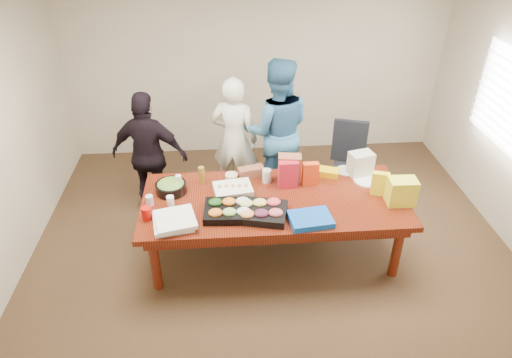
{
  "coord_description": "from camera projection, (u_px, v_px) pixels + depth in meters",
  "views": [
    {
      "loc": [
        -0.49,
        -3.95,
        3.54
      ],
      "look_at": [
        -0.19,
        0.1,
        0.94
      ],
      "focal_mm": 32.08,
      "sensor_mm": 36.0,
      "label": 1
    }
  ],
  "objects": [
    {
      "name": "floor",
      "position": [
        273.0,
        253.0,
        5.26
      ],
      "size": [
        5.5,
        5.0,
        0.02
      ],
      "primitive_type": "cube",
      "color": "#47301E",
      "rests_on": "ground"
    },
    {
      "name": "ceiling",
      "position": [
        279.0,
        6.0,
        3.79
      ],
      "size": [
        5.5,
        5.0,
        0.02
      ],
      "primitive_type": "cube",
      "color": "white",
      "rests_on": "wall_back"
    },
    {
      "name": "wall_back",
      "position": [
        256.0,
        66.0,
        6.63
      ],
      "size": [
        5.5,
        0.04,
        2.7
      ],
      "primitive_type": "cube",
      "color": "beige",
      "rests_on": "floor"
    },
    {
      "name": "window_panel",
      "position": [
        511.0,
        103.0,
        5.12
      ],
      "size": [
        0.03,
        1.4,
        1.1
      ],
      "primitive_type": "cube",
      "color": "white",
      "rests_on": "wall_right"
    },
    {
      "name": "window_blinds",
      "position": [
        507.0,
        103.0,
        5.12
      ],
      "size": [
        0.04,
        1.36,
        1.0
      ],
      "primitive_type": "cube",
      "color": "beige",
      "rests_on": "wall_right"
    },
    {
      "name": "conference_table",
      "position": [
        273.0,
        226.0,
        5.05
      ],
      "size": [
        2.8,
        1.2,
        0.75
      ],
      "primitive_type": "cube",
      "color": "#4C1C0F",
      "rests_on": "floor"
    },
    {
      "name": "office_chair",
      "position": [
        351.0,
        168.0,
        5.83
      ],
      "size": [
        0.67,
        0.67,
        1.04
      ],
      "primitive_type": "cube",
      "rotation": [
        0.0,
        0.0,
        -0.31
      ],
      "color": "black",
      "rests_on": "floor"
    },
    {
      "name": "person_center",
      "position": [
        234.0,
        139.0,
        5.83
      ],
      "size": [
        0.69,
        0.55,
        1.65
      ],
      "primitive_type": "imported",
      "rotation": [
        0.0,
        0.0,
        2.85
      ],
      "color": "white",
      "rests_on": "floor"
    },
    {
      "name": "person_right",
      "position": [
        276.0,
        130.0,
        5.8
      ],
      "size": [
        0.94,
        0.75,
        1.87
      ],
      "primitive_type": "imported",
      "rotation": [
        0.0,
        0.0,
        3.09
      ],
      "color": "teal",
      "rests_on": "floor"
    },
    {
      "name": "person_left",
      "position": [
        150.0,
        155.0,
        5.54
      ],
      "size": [
        1.0,
        0.59,
        1.6
      ],
      "primitive_type": "imported",
      "rotation": [
        0.0,
        0.0,
        2.91
      ],
      "color": "black",
      "rests_on": "floor"
    },
    {
      "name": "veggie_tray",
      "position": [
        229.0,
        211.0,
        4.61
      ],
      "size": [
        0.53,
        0.43,
        0.08
      ],
      "primitive_type": "cube",
      "rotation": [
        0.0,
        0.0,
        -0.07
      ],
      "color": "black",
      "rests_on": "conference_table"
    },
    {
      "name": "fruit_tray",
      "position": [
        261.0,
        212.0,
        4.59
      ],
      "size": [
        0.59,
        0.51,
        0.08
      ],
      "primitive_type": "cube",
      "rotation": [
        0.0,
        0.0,
        -0.23
      ],
      "color": "black",
      "rests_on": "conference_table"
    },
    {
      "name": "sheet_cake",
      "position": [
        233.0,
        189.0,
        4.94
      ],
      "size": [
        0.44,
        0.36,
        0.07
      ],
      "primitive_type": "cube",
      "rotation": [
        0.0,
        0.0,
        0.15
      ],
      "color": "white",
      "rests_on": "conference_table"
    },
    {
      "name": "salad_bowl",
      "position": [
        171.0,
        188.0,
        4.93
      ],
      "size": [
        0.43,
        0.43,
        0.11
      ],
      "primitive_type": "cylinder",
      "rotation": [
        0.0,
        0.0,
        0.34
      ],
      "color": "black",
      "rests_on": "conference_table"
    },
    {
      "name": "chip_bag_blue",
      "position": [
        311.0,
        219.0,
        4.5
      ],
      "size": [
        0.45,
        0.36,
        0.06
      ],
      "primitive_type": "cube",
      "rotation": [
        0.0,
        0.0,
        0.12
      ],
      "color": "blue",
      "rests_on": "conference_table"
    },
    {
      "name": "chip_bag_red",
      "position": [
        288.0,
        175.0,
        4.97
      ],
      "size": [
        0.22,
        0.09,
        0.31
      ],
      "primitive_type": "cube",
      "rotation": [
        0.0,
        0.0,
        0.02
      ],
      "color": "red",
      "rests_on": "conference_table"
    },
    {
      "name": "chip_bag_yellow",
      "position": [
        380.0,
        184.0,
        4.85
      ],
      "size": [
        0.19,
        0.12,
        0.27
      ],
      "primitive_type": "cube",
      "rotation": [
        0.0,
        0.0,
        -0.31
      ],
      "color": "yellow",
      "rests_on": "conference_table"
    },
    {
      "name": "chip_bag_orange",
      "position": [
        310.0,
        174.0,
        5.01
      ],
      "size": [
        0.18,
        0.08,
        0.27
      ],
      "primitive_type": "cube",
      "rotation": [
        0.0,
        0.0,
        0.01
      ],
      "color": "#E74014",
      "rests_on": "conference_table"
    },
    {
      "name": "mayo_jar",
      "position": [
        267.0,
        176.0,
        5.09
      ],
      "size": [
        0.11,
        0.11,
        0.16
      ],
      "primitive_type": "cylinder",
      "rotation": [
        0.0,
        0.0,
        0.08
      ],
      "color": "silver",
      "rests_on": "conference_table"
    },
    {
      "name": "mustard_bottle",
      "position": [
        297.0,
        173.0,
        5.12
      ],
      "size": [
        0.07,
        0.07,
        0.17
      ],
      "primitive_type": "cylinder",
      "rotation": [
        0.0,
        0.0,
        -0.17
      ],
      "color": "yellow",
      "rests_on": "conference_table"
    },
    {
      "name": "dressing_bottle",
      "position": [
        202.0,
        175.0,
        5.04
      ],
      "size": [
        0.09,
        0.09,
        0.21
      ],
      "primitive_type": "cylinder",
      "rotation": [
        0.0,
        0.0,
        0.34
      ],
      "color": "olive",
      "rests_on": "conference_table"
    },
    {
      "name": "ranch_bottle",
      "position": [
        179.0,
        183.0,
        4.93
      ],
      "size": [
        0.07,
        0.07,
        0.19
      ],
      "primitive_type": "cylinder",
      "rotation": [
        0.0,
        0.0,
        -0.18
      ],
      "color": "silver",
      "rests_on": "conference_table"
    },
    {
      "name": "banana_bunch",
      "position": [
        327.0,
        172.0,
        5.22
      ],
      "size": [
        0.28,
        0.22,
        0.08
      ],
      "primitive_type": "cube",
      "rotation": [
        0.0,
        0.0,
        -0.36
      ],
      "color": "yellow",
      "rests_on": "conference_table"
    },
    {
      "name": "bread_loaf",
      "position": [
        251.0,
        172.0,
        5.19
      ],
      "size": [
        0.31,
        0.19,
        0.11
      ],
      "primitive_type": "cube",
      "rotation": [
        0.0,
        0.0,
        0.23
      ],
      "color": "brown",
      "rests_on": "conference_table"
    },
    {
      "name": "kraft_bag",
      "position": [
        289.0,
        169.0,
        5.05
      ],
      "size": [
        0.27,
        0.18,
        0.33
      ],
      "primitive_type": "cube",
      "rotation": [
        0.0,
        0.0,
        -0.14
      ],
      "color": "#965135",
      "rests_on": "conference_table"
    },
    {
      "name": "red_cup",
      "position": [
        147.0,
        213.0,
        4.52
      ],
      "size": [
        0.11,
        0.11,
        0.13
      ],
      "primitive_type": "cylinder",
      "rotation": [
        0.0,
        0.0,
        -0.07
      ],
      "color": "#BA0E06",
      "rests_on": "conference_table"
    },
    {
      "name": "clear_cup_a",
      "position": [
        170.0,
        201.0,
        4.72
      ],
      "size": [
        0.1,
        0.1,
        0.11
      ],
      "primitive_type": "cylinder",
      "rotation": [
        0.0,
        0.0,
        -0.29
      ],
      "color": "white",
      "rests_on": "conference_table"
    },
    {
      "name": "clear_cup_b",
      "position": [
        150.0,
        200.0,
        4.73
      ],
      "size": [
        0.09,
        0.09,
        0.11
      ],
      "primitive_type": "cylinder",
      "rotation": [
        0.0,
        0.0,
        0.17
      ],
      "color": "silver",
      "rests_on": "conference_table"
    },
    {
      "name": "pizza_box_lower",
      "position": [
        173.0,
        222.0,
        4.48
      ],
      "size": [
        0.44,
        0.44,
        0.04
      ],
      "primitive_type": "cube",
      "rotation": [
        0.0,
        0.0,
        0.17
      ],
      "color": "white",
      "rests_on": "conference_table"
    },
    {
      "name": "pizza_box_upper",
      "position": [
        175.0,
        220.0,
        4.44
      ],
      "size": [
        0.46,
        0.46,
        0.04
      ],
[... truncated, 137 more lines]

